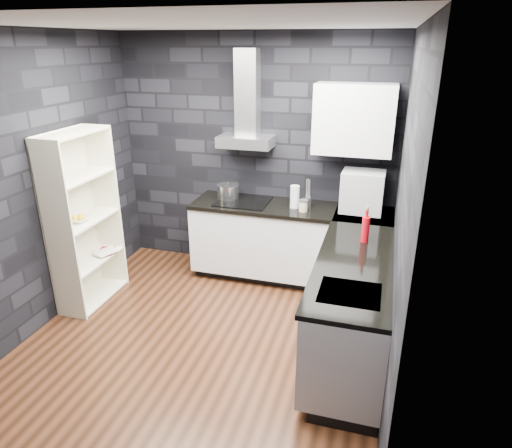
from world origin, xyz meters
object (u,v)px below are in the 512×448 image
at_px(glass_vase, 295,197).
at_px(fruit_bowl, 79,219).
at_px(bookshelf, 84,220).
at_px(pot, 228,192).
at_px(red_bottle, 365,229).
at_px(appliance_garage, 362,192).
at_px(storage_jar, 303,206).
at_px(utensil_crock, 307,202).

distance_m(glass_vase, fruit_bowl, 2.23).
xyz_separation_m(glass_vase, bookshelf, (-1.97, -0.97, -0.12)).
relative_size(pot, fruit_bowl, 1.28).
bearing_deg(red_bottle, glass_vase, 137.64).
bearing_deg(red_bottle, bookshelf, -174.82).
relative_size(appliance_garage, fruit_bowl, 2.24).
height_order(storage_jar, fruit_bowl, storage_jar).
distance_m(glass_vase, utensil_crock, 0.15).
xyz_separation_m(pot, bookshelf, (-1.18, -1.05, -0.08)).
xyz_separation_m(appliance_garage, bookshelf, (-2.67, -1.04, -0.22)).
distance_m(storage_jar, utensil_crock, 0.14).
bearing_deg(glass_vase, bookshelf, -153.67).
xyz_separation_m(storage_jar, appliance_garage, (0.59, 0.15, 0.17)).
bearing_deg(appliance_garage, glass_vase, -173.10).
distance_m(storage_jar, red_bottle, 0.93).
xyz_separation_m(glass_vase, storage_jar, (0.11, -0.09, -0.07)).
bearing_deg(pot, appliance_garage, -0.42).
bearing_deg(glass_vase, appliance_garage, 5.24).
relative_size(storage_jar, appliance_garage, 0.26).
xyz_separation_m(storage_jar, bookshelf, (-2.08, -0.88, -0.06)).
relative_size(storage_jar, utensil_crock, 0.97).
bearing_deg(bookshelf, red_bottle, 7.19).
bearing_deg(fruit_bowl, utensil_crock, 27.42).
height_order(appliance_garage, red_bottle, appliance_garage).
bearing_deg(fruit_bowl, red_bottle, 6.60).
distance_m(utensil_crock, red_bottle, 1.02).
bearing_deg(red_bottle, utensil_crock, 130.67).
distance_m(pot, storage_jar, 0.92).
xyz_separation_m(glass_vase, red_bottle, (0.79, -0.72, -0.00)).
bearing_deg(bookshelf, glass_vase, 28.33).
bearing_deg(bookshelf, fruit_bowl, -87.99).
bearing_deg(red_bottle, fruit_bowl, -173.40).
height_order(utensil_crock, red_bottle, red_bottle).
xyz_separation_m(pot, fruit_bowl, (-1.18, -1.12, -0.05)).
bearing_deg(fruit_bowl, glass_vase, 27.92).
height_order(glass_vase, fruit_bowl, glass_vase).
bearing_deg(fruit_bowl, appliance_garage, 22.52).
bearing_deg(pot, glass_vase, -5.44).
height_order(storage_jar, red_bottle, red_bottle).
relative_size(utensil_crock, fruit_bowl, 0.60).
distance_m(glass_vase, appliance_garage, 0.71).
bearing_deg(glass_vase, fruit_bowl, -152.08).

